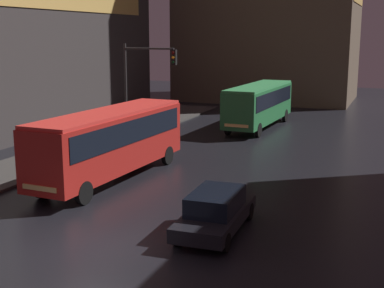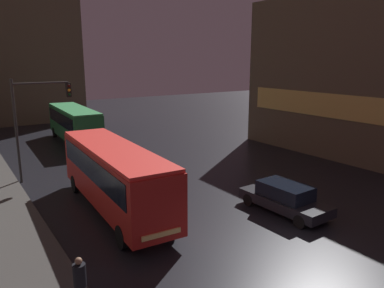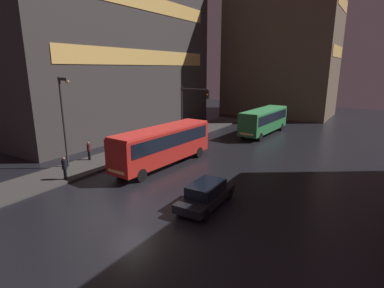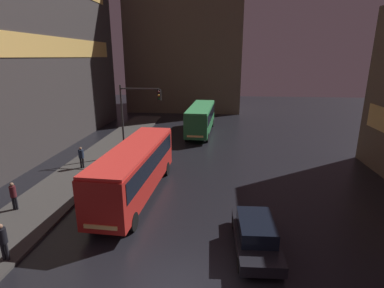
# 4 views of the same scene
# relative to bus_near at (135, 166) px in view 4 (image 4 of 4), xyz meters

# --- Properties ---
(sidewalk_left) EXTENTS (4.00, 48.00, 0.15)m
(sidewalk_left) POSITION_rel_bus_near_xyz_m (-5.40, 2.16, -2.00)
(sidewalk_left) COLOR #3D3A38
(sidewalk_left) RESTS_ON ground
(building_far_backdrop) EXTENTS (18.07, 12.00, 28.37)m
(building_far_backdrop) POSITION_rel_bus_near_xyz_m (-0.75, 35.40, 12.11)
(building_far_backdrop) COLOR brown
(building_far_backdrop) RESTS_ON ground
(bus_near) EXTENTS (2.93, 10.67, 3.37)m
(bus_near) POSITION_rel_bus_near_xyz_m (0.00, 0.00, 0.00)
(bus_near) COLOR #AD1E19
(bus_near) RESTS_ON ground
(bus_far) EXTENTS (2.90, 10.30, 3.24)m
(bus_far) POSITION_rel_bus_near_xyz_m (3.01, 16.94, -0.08)
(bus_far) COLOR #236B38
(bus_far) RESTS_ON ground
(car_taxi) EXTENTS (2.04, 4.80, 1.50)m
(car_taxi) POSITION_rel_bus_near_xyz_m (7.02, -4.86, -1.31)
(car_taxi) COLOR black
(car_taxi) RESTS_ON ground
(pedestrian_near) EXTENTS (0.49, 0.49, 1.75)m
(pedestrian_near) POSITION_rel_bus_near_xyz_m (-3.93, -6.92, -0.88)
(pedestrian_near) COLOR black
(pedestrian_near) RESTS_ON sidewalk_left
(pedestrian_mid) EXTENTS (0.52, 0.52, 1.71)m
(pedestrian_mid) POSITION_rel_bus_near_xyz_m (-5.64, 4.28, -0.90)
(pedestrian_mid) COLOR black
(pedestrian_mid) RESTS_ON sidewalk_left
(pedestrian_far) EXTENTS (0.35, 0.35, 1.67)m
(pedestrian_far) POSITION_rel_bus_near_xyz_m (-6.48, -2.64, -0.96)
(pedestrian_far) COLOR black
(pedestrian_far) RESTS_ON sidewalk_left
(traffic_light_main) EXTENTS (3.54, 0.35, 6.42)m
(traffic_light_main) POSITION_rel_bus_near_xyz_m (-2.01, 7.51, 2.28)
(traffic_light_main) COLOR #2D2D2D
(traffic_light_main) RESTS_ON ground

